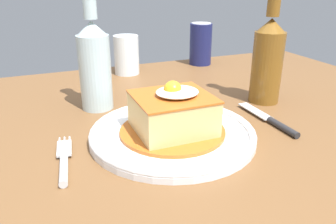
{
  "coord_description": "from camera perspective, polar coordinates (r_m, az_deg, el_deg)",
  "views": [
    {
      "loc": [
        -0.21,
        -0.54,
        1.01
      ],
      "look_at": [
        -0.01,
        -0.05,
        0.79
      ],
      "focal_mm": 36.09,
      "sensor_mm": 36.0,
      "label": 1
    }
  ],
  "objects": [
    {
      "name": "fork",
      "position": [
        0.52,
        -17.18,
        -8.11
      ],
      "size": [
        0.03,
        0.14,
        0.01
      ],
      "color": "silver",
      "rests_on": "dining_table"
    },
    {
      "name": "beer_bottle_clear",
      "position": [
        0.69,
        -12.35,
        8.44
      ],
      "size": [
        0.06,
        0.06,
        0.27
      ],
      "color": "#ADC6CC",
      "rests_on": "dining_table"
    },
    {
      "name": "beer_bottle_amber",
      "position": [
        0.74,
        16.53,
        9.01
      ],
      "size": [
        0.06,
        0.06,
        0.27
      ],
      "color": "brown",
      "rests_on": "dining_table"
    },
    {
      "name": "sandwich_meal",
      "position": [
        0.56,
        0.79,
        -0.42
      ],
      "size": [
        0.18,
        0.18,
        0.09
      ],
      "color": "#B75B1E",
      "rests_on": "main_plate"
    },
    {
      "name": "knife",
      "position": [
        0.65,
        17.51,
        -1.65
      ],
      "size": [
        0.02,
        0.17,
        0.01
      ],
      "color": "#262628",
      "rests_on": "dining_table"
    },
    {
      "name": "soda_can",
      "position": [
        1.04,
        5.53,
        11.37
      ],
      "size": [
        0.07,
        0.07,
        0.12
      ],
      "color": "#191E51",
      "rests_on": "dining_table"
    },
    {
      "name": "drinking_glass",
      "position": [
        0.95,
        -7.0,
        9.13
      ],
      "size": [
        0.07,
        0.07,
        0.1
      ],
      "color": "#3F2314",
      "rests_on": "dining_table"
    },
    {
      "name": "dining_table",
      "position": [
        0.69,
        -0.93,
        -10.05
      ],
      "size": [
        1.27,
        0.87,
        0.75
      ],
      "color": "brown",
      "rests_on": "ground_plane"
    },
    {
      "name": "main_plate",
      "position": [
        0.57,
        0.76,
        -3.57
      ],
      "size": [
        0.28,
        0.28,
        0.02
      ],
      "color": "white",
      "rests_on": "dining_table"
    }
  ]
}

